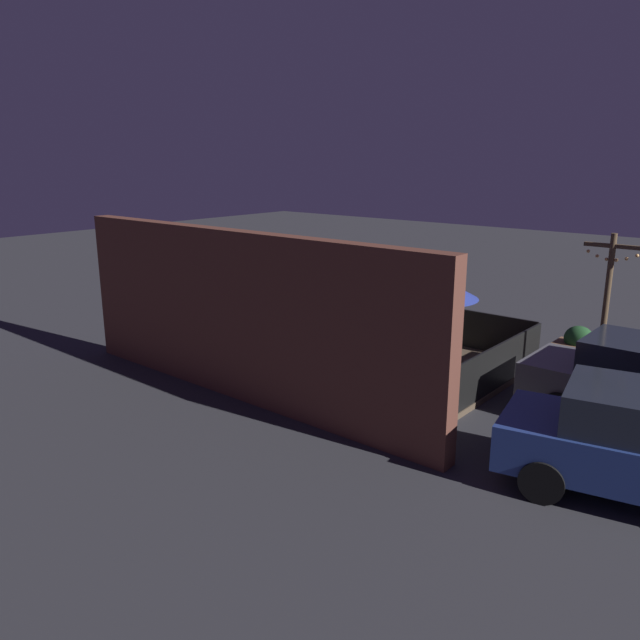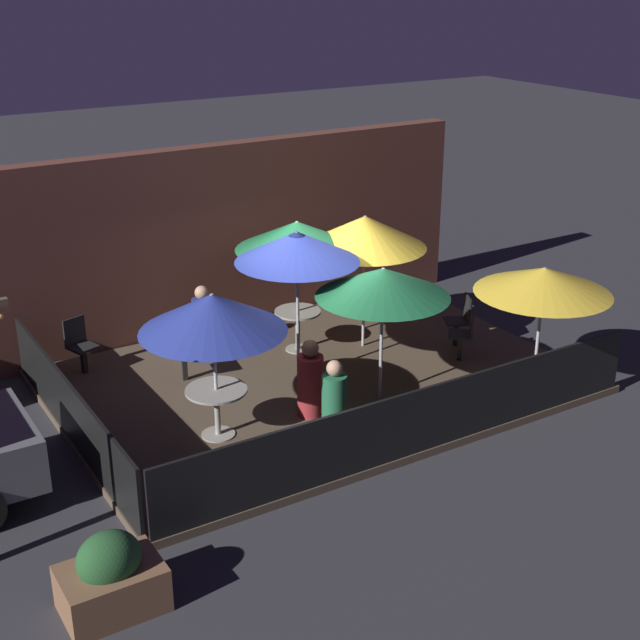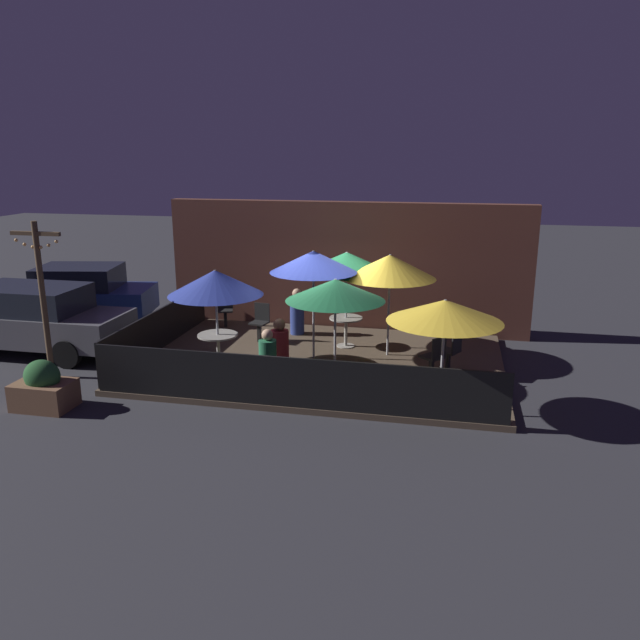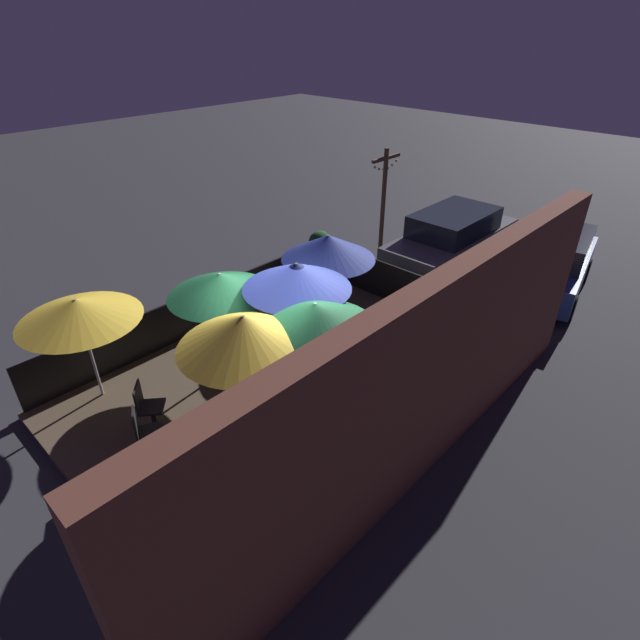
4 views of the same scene
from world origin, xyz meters
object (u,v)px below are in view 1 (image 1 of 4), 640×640
(patio_umbrella_5, at_px, (272,269))
(patron_0, at_px, (383,331))
(patio_chair_0, at_px, (368,362))
(light_post, at_px, (606,304))
(patio_chair_1, at_px, (279,314))
(dining_table_1, at_px, (431,341))
(patron_1, at_px, (400,325))
(patron_2, at_px, (316,363))
(planter_box, at_px, (578,349))
(patio_chair_2, at_px, (391,392))
(patio_umbrella_1, at_px, (433,286))
(patio_umbrella_2, at_px, (310,258))
(patio_umbrella_4, at_px, (339,267))
(patio_umbrella_0, at_px, (291,277))
(patio_chair_3, at_px, (257,316))
(patio_umbrella_3, at_px, (347,271))
(dining_table_0, at_px, (292,341))

(patio_umbrella_5, relative_size, patron_0, 1.96)
(patio_chair_0, relative_size, light_post, 0.28)
(patio_chair_1, bearing_deg, dining_table_1, 42.35)
(patio_chair_0, distance_m, patron_1, 3.03)
(patio_chair_0, xyz_separation_m, patron_2, (0.73, 0.81, 0.02))
(planter_box, bearing_deg, patio_chair_2, 75.41)
(patio_chair_0, bearing_deg, light_post, -40.68)
(patio_umbrella_1, distance_m, patio_umbrella_5, 3.84)
(patio_chair_1, bearing_deg, patio_umbrella_5, -11.16)
(dining_table_1, height_order, patron_0, patron_0)
(patron_0, relative_size, patron_1, 1.02)
(patio_umbrella_1, relative_size, dining_table_1, 2.45)
(patron_1, height_order, patron_2, patron_2)
(patio_umbrella_2, xyz_separation_m, patio_chair_2, (-5.76, 4.37, -1.33))
(patron_1, height_order, light_post, light_post)
(patio_chair_1, distance_m, patron_1, 3.39)
(patron_0, bearing_deg, patio_umbrella_4, 34.62)
(patron_0, bearing_deg, patio_umbrella_0, 30.86)
(patio_umbrella_4, relative_size, patio_chair_3, 2.69)
(patio_umbrella_3, xyz_separation_m, patio_chair_2, (-3.60, 3.30, -1.38))
(patio_chair_3, height_order, patron_0, patron_0)
(patron_1, relative_size, planter_box, 1.10)
(light_post, bearing_deg, patio_umbrella_0, 27.90)
(patio_chair_1, relative_size, patio_chair_3, 1.01)
(dining_table_0, bearing_deg, patio_umbrella_4, -119.88)
(patio_umbrella_0, height_order, light_post, light_post)
(patio_umbrella_2, xyz_separation_m, patron_1, (-3.39, 0.43, -1.30))
(dining_table_0, distance_m, patron_0, 2.38)
(patio_umbrella_2, relative_size, patio_umbrella_3, 0.98)
(patio_chair_0, bearing_deg, patio_umbrella_3, 55.68)
(patron_0, xyz_separation_m, patron_1, (-0.04, -0.72, -0.01))
(dining_table_0, xyz_separation_m, patio_chair_2, (-3.44, 1.08, -0.07))
(patio_umbrella_0, distance_m, patron_2, 2.21)
(patio_umbrella_1, distance_m, patio_umbrella_3, 2.63)
(patio_umbrella_2, bearing_deg, patio_umbrella_4, 141.36)
(planter_box, bearing_deg, patio_umbrella_1, 46.57)
(patio_chair_3, bearing_deg, patio_umbrella_3, 49.30)
(dining_table_1, height_order, patio_chair_1, patio_chair_1)
(patio_umbrella_3, relative_size, patio_chair_1, 2.28)
(patio_umbrella_5, height_order, patio_chair_3, patio_umbrella_5)
(patron_0, bearing_deg, patio_chair_1, -27.61)
(patio_umbrella_2, height_order, patron_1, patio_umbrella_2)
(patio_chair_2, relative_size, patron_1, 0.78)
(patio_umbrella_5, relative_size, dining_table_0, 2.95)
(patio_chair_3, bearing_deg, light_post, 39.79)
(patio_umbrella_5, height_order, patron_0, patio_umbrella_5)
(patio_umbrella_0, bearing_deg, patio_chair_2, 162.64)
(dining_table_0, xyz_separation_m, patron_0, (-1.03, -2.14, -0.03))
(patron_2, bearing_deg, patio_umbrella_4, 172.60)
(patio_umbrella_2, xyz_separation_m, patio_umbrella_4, (-2.88, 2.31, 0.38))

